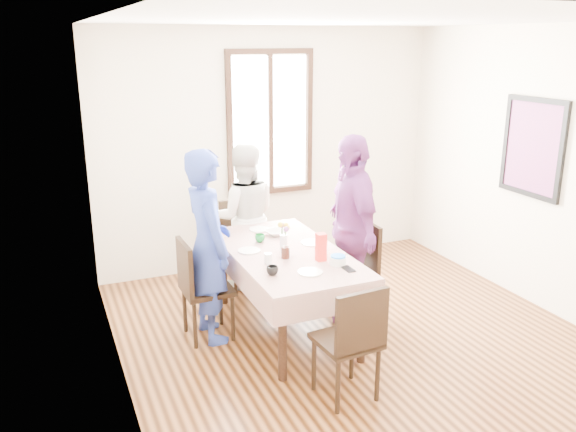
{
  "coord_description": "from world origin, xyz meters",
  "views": [
    {
      "loc": [
        -2.43,
        -4.03,
        2.57
      ],
      "look_at": [
        -0.52,
        0.48,
        1.1
      ],
      "focal_mm": 37.14,
      "sensor_mm": 36.0,
      "label": 1
    }
  ],
  "objects_px": {
    "chair_right": "(350,270)",
    "person_left": "(208,246)",
    "chair_near": "(346,340)",
    "person_far": "(245,217)",
    "dining_table": "(286,292)",
    "chair_left": "(207,289)",
    "chair_far": "(245,244)",
    "person_right": "(350,228)"
  },
  "relations": [
    {
      "from": "chair_far",
      "to": "person_right",
      "type": "relative_size",
      "value": 0.52
    },
    {
      "from": "chair_right",
      "to": "chair_left",
      "type": "bearing_deg",
      "value": 86.54
    },
    {
      "from": "chair_left",
      "to": "dining_table",
      "type": "bearing_deg",
      "value": 76.07
    },
    {
      "from": "chair_near",
      "to": "person_far",
      "type": "distance_m",
      "value": 2.28
    },
    {
      "from": "chair_far",
      "to": "person_right",
      "type": "height_order",
      "value": "person_right"
    },
    {
      "from": "chair_right",
      "to": "person_left",
      "type": "relative_size",
      "value": 0.54
    },
    {
      "from": "dining_table",
      "to": "person_far",
      "type": "bearing_deg",
      "value": 90.0
    },
    {
      "from": "dining_table",
      "to": "person_right",
      "type": "xyz_separation_m",
      "value": [
        0.66,
        0.05,
        0.5
      ]
    },
    {
      "from": "dining_table",
      "to": "chair_near",
      "type": "height_order",
      "value": "chair_near"
    },
    {
      "from": "chair_right",
      "to": "chair_far",
      "type": "relative_size",
      "value": 1.0
    },
    {
      "from": "chair_left",
      "to": "chair_far",
      "type": "relative_size",
      "value": 1.0
    },
    {
      "from": "chair_near",
      "to": "person_left",
      "type": "distance_m",
      "value": 1.51
    },
    {
      "from": "chair_near",
      "to": "chair_left",
      "type": "bearing_deg",
      "value": 113.43
    },
    {
      "from": "dining_table",
      "to": "chair_near",
      "type": "distance_m",
      "value": 1.14
    },
    {
      "from": "chair_right",
      "to": "chair_near",
      "type": "distance_m",
      "value": 1.37
    },
    {
      "from": "chair_far",
      "to": "chair_near",
      "type": "bearing_deg",
      "value": 88.72
    },
    {
      "from": "person_far",
      "to": "person_right",
      "type": "relative_size",
      "value": 0.88
    },
    {
      "from": "person_left",
      "to": "person_right",
      "type": "bearing_deg",
      "value": -98.64
    },
    {
      "from": "chair_left",
      "to": "person_far",
      "type": "xyz_separation_m",
      "value": [
        0.68,
        0.96,
        0.32
      ]
    },
    {
      "from": "dining_table",
      "to": "chair_far",
      "type": "relative_size",
      "value": 1.82
    },
    {
      "from": "dining_table",
      "to": "person_far",
      "type": "distance_m",
      "value": 1.19
    },
    {
      "from": "chair_left",
      "to": "person_right",
      "type": "xyz_separation_m",
      "value": [
        1.35,
        -0.1,
        0.42
      ]
    },
    {
      "from": "person_left",
      "to": "person_far",
      "type": "bearing_deg",
      "value": -38.8
    },
    {
      "from": "chair_near",
      "to": "person_right",
      "type": "bearing_deg",
      "value": 56.45
    },
    {
      "from": "chair_left",
      "to": "chair_near",
      "type": "height_order",
      "value": "same"
    },
    {
      "from": "dining_table",
      "to": "chair_left",
      "type": "xyz_separation_m",
      "value": [
        -0.68,
        0.16,
        0.08
      ]
    },
    {
      "from": "person_right",
      "to": "chair_far",
      "type": "bearing_deg",
      "value": -139.04
    },
    {
      "from": "person_left",
      "to": "dining_table",
      "type": "bearing_deg",
      "value": -107.34
    },
    {
      "from": "chair_right",
      "to": "person_left",
      "type": "xyz_separation_m",
      "value": [
        -1.35,
        0.1,
        0.39
      ]
    },
    {
      "from": "chair_left",
      "to": "person_left",
      "type": "distance_m",
      "value": 0.4
    },
    {
      "from": "chair_right",
      "to": "person_far",
      "type": "xyz_separation_m",
      "value": [
        -0.68,
        1.07,
        0.32
      ]
    },
    {
      "from": "dining_table",
      "to": "chair_far",
      "type": "distance_m",
      "value": 1.14
    },
    {
      "from": "person_left",
      "to": "chair_near",
      "type": "bearing_deg",
      "value": -157.0
    },
    {
      "from": "dining_table",
      "to": "chair_near",
      "type": "bearing_deg",
      "value": -90.0
    },
    {
      "from": "dining_table",
      "to": "person_right",
      "type": "bearing_deg",
      "value": 4.45
    },
    {
      "from": "chair_near",
      "to": "chair_far",
      "type": "bearing_deg",
      "value": 85.62
    },
    {
      "from": "chair_right",
      "to": "chair_far",
      "type": "bearing_deg",
      "value": 33.01
    },
    {
      "from": "chair_near",
      "to": "dining_table",
      "type": "bearing_deg",
      "value": 85.62
    },
    {
      "from": "chair_far",
      "to": "person_far",
      "type": "xyz_separation_m",
      "value": [
        0.0,
        -0.02,
        0.32
      ]
    },
    {
      "from": "chair_right",
      "to": "chair_near",
      "type": "xyz_separation_m",
      "value": [
        -0.68,
        -1.19,
        0.0
      ]
    },
    {
      "from": "person_right",
      "to": "chair_left",
      "type": "bearing_deg",
      "value": -84.87
    },
    {
      "from": "chair_right",
      "to": "person_far",
      "type": "relative_size",
      "value": 0.59
    }
  ]
}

